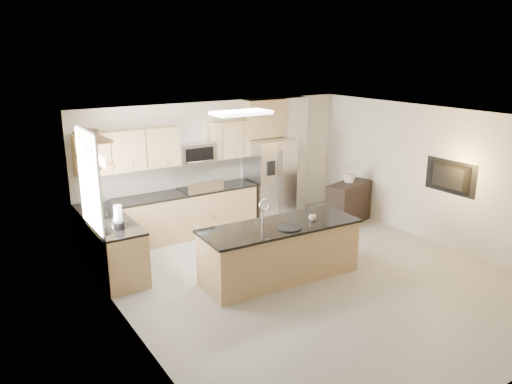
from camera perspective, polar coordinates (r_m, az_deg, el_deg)
floor at (r=8.32m, az=6.62°, el=-9.80°), size 6.50×6.50×0.00m
ceiling at (r=7.56m, az=7.25°, el=8.23°), size 6.00×6.50×0.02m
wall_back at (r=10.46m, az=-4.42°, el=3.22°), size 6.00×0.02×2.60m
wall_left at (r=6.46m, az=-14.25°, el=-5.43°), size 0.02×6.50×2.60m
wall_right at (r=9.97m, az=20.41°, el=1.60°), size 0.02×6.50×2.60m
back_counter at (r=9.90m, az=-9.69°, el=-2.68°), size 3.55×0.66×1.44m
left_counter at (r=8.50m, az=-15.83°, el=-6.36°), size 0.66×1.50×0.92m
range at (r=10.14m, az=-6.42°, el=-2.11°), size 0.76×0.64×1.14m
upper_cabinets at (r=9.68m, az=-10.84°, el=5.10°), size 3.50×0.33×0.75m
microwave at (r=9.95m, az=-6.94°, el=4.43°), size 0.76×0.40×0.40m
refrigerator at (r=10.78m, az=1.55°, el=1.40°), size 0.92×0.78×1.78m
partition_column at (r=11.30m, az=4.12°, el=4.17°), size 0.60×0.30×2.60m
window at (r=8.06m, az=-18.51°, el=1.12°), size 0.04×1.15×1.65m
shelf_lower at (r=8.12m, az=-18.01°, el=3.45°), size 0.30×1.20×0.04m
shelf_upper at (r=8.05m, az=-18.23°, el=6.01°), size 0.30×1.20×0.04m
ceiling_fixture at (r=8.64m, az=-1.70°, el=9.04°), size 1.00×0.50×0.06m
island at (r=8.15m, az=2.73°, el=-6.75°), size 2.66×1.06×1.33m
credenza at (r=10.84m, az=10.52°, el=-1.25°), size 1.19×0.75×0.88m
cup at (r=8.22m, az=6.45°, el=-2.92°), size 0.12×0.12×0.09m
platter at (r=7.83m, az=3.83°, el=-4.11°), size 0.45×0.45×0.02m
blender at (r=7.99m, az=-15.45°, el=-2.98°), size 0.17×0.17×0.39m
kettle at (r=8.24m, az=-15.62°, el=-2.77°), size 0.22×0.22×0.27m
coffee_maker at (r=8.65m, az=-17.02°, el=-1.81°), size 0.22×0.24×0.31m
bowl at (r=8.18m, az=-18.53°, el=6.59°), size 0.44×0.44×0.09m
flower_vase at (r=10.73m, az=10.76°, el=2.93°), size 0.72×0.65×0.70m
television at (r=9.77m, az=21.04°, el=1.56°), size 0.14×1.08×0.62m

